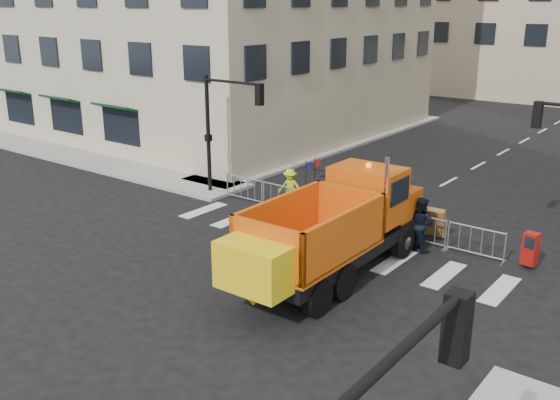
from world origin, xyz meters
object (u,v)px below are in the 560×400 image
Objects in this scene: plow_truck at (333,227)px; cop_b at (421,224)px; cop_a at (361,214)px; worker at (290,187)px; newspaper_box at (531,249)px; cop_c at (420,226)px.

cop_b is (1.22, 3.87, -0.74)m from plow_truck.
cop_a is 4.10m from worker.
cop_a is 1.50× the size of newspaper_box.
cop_b is at bearing 119.72° from cop_c.
cop_a is 1.03× the size of worker.
cop_c reaches higher than worker.
worker is 1.46× the size of newspaper_box.
cop_a is 6.05m from newspaper_box.
cop_c is at bearing -20.56° from worker.
cop_a is 0.85× the size of cop_b.
newspaper_box is (6.01, 0.69, -0.13)m from cop_a.
cop_c is 1.11× the size of worker.
cop_a is at bearing -163.73° from newspaper_box.
worker reaches higher than cop_a.
cop_b is 1.10× the size of cop_c.
newspaper_box is (3.63, 0.69, -0.19)m from cop_c.
cop_b reaches higher than newspaper_box.
cop_b is (2.41, 0.00, 0.15)m from cop_a.
cop_c is 3.70m from newspaper_box.
plow_truck is at bearing 12.67° from cop_c.
newspaper_box is (4.81, 4.56, -1.01)m from plow_truck.
cop_a is at bearing -60.28° from cop_c.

